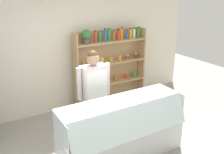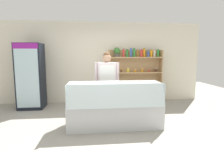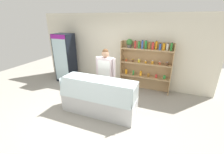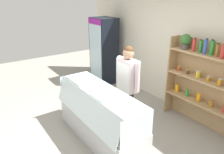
% 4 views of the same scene
% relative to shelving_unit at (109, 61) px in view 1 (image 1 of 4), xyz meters
% --- Properties ---
extents(back_wall, '(6.80, 0.10, 2.70)m').
position_rel_shelving_unit_xyz_m(back_wall, '(-1.04, 0.28, 0.30)').
color(back_wall, silver).
rests_on(back_wall, ground).
extents(shelving_unit, '(1.79, 0.29, 1.85)m').
position_rel_shelving_unit_xyz_m(shelving_unit, '(0.00, 0.00, 0.00)').
color(shelving_unit, tan).
rests_on(shelving_unit, ground).
extents(deli_display_case, '(2.07, 0.73, 1.01)m').
position_rel_shelving_unit_xyz_m(deli_display_case, '(-0.88, -1.94, -0.74)').
color(deli_display_case, silver).
rests_on(deli_display_case, ground).
extents(shop_clerk, '(0.64, 0.25, 1.68)m').
position_rel_shelving_unit_xyz_m(shop_clerk, '(-1.00, -1.20, -0.05)').
color(shop_clerk, '#2D2D38').
rests_on(shop_clerk, ground).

